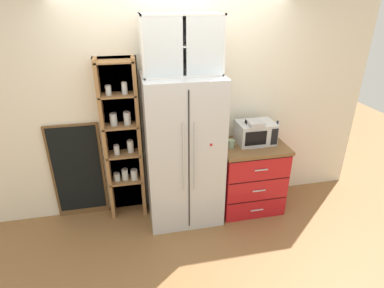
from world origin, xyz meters
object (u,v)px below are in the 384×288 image
object	(u,v)px
microwave	(255,133)
mug_sage	(231,144)
bottle_clear	(251,132)
coffee_maker	(253,132)
chalkboard_menu	(78,171)
refrigerator	(183,152)
mug_cream	(251,140)
bottle_cobalt	(276,132)

from	to	relation	value
microwave	mug_sage	world-z (taller)	microwave
mug_sage	bottle_clear	distance (m)	0.31
microwave	coffee_maker	distance (m)	0.07
mug_sage	bottle_clear	bearing A→B (deg)	21.30
coffee_maker	chalkboard_menu	size ratio (longest dim) A/B	0.26
bottle_clear	refrigerator	bearing A→B (deg)	-173.12
microwave	chalkboard_menu	xyz separation A→B (m)	(-2.12, 0.23, -0.41)
mug_cream	bottle_cobalt	xyz separation A→B (m)	(0.32, 0.01, 0.07)
mug_cream	bottle_clear	size ratio (longest dim) A/B	0.41
microwave	mug_sage	distance (m)	0.34
refrigerator	microwave	xyz separation A→B (m)	(0.89, 0.06, 0.13)
coffee_maker	chalkboard_menu	bearing A→B (deg)	172.66
bottle_cobalt	mug_sage	bearing A→B (deg)	-172.00
microwave	bottle_cobalt	bearing A→B (deg)	2.78
mug_sage	bottle_cobalt	world-z (taller)	bottle_cobalt
refrigerator	mug_sage	xyz separation A→B (m)	(0.57, -0.01, 0.05)
mug_sage	bottle_cobalt	size ratio (longest dim) A/B	0.47
refrigerator	mug_cream	bearing A→B (deg)	4.38
microwave	mug_sage	size ratio (longest dim) A/B	3.73
coffee_maker	bottle_clear	bearing A→B (deg)	90.00
mug_sage	coffee_maker	bearing A→B (deg)	6.05
refrigerator	bottle_cobalt	xyz separation A→B (m)	(1.17, 0.08, 0.11)
coffee_maker	mug_cream	bearing A→B (deg)	87.54
coffee_maker	bottle_cobalt	size ratio (longest dim) A/B	1.23
bottle_cobalt	coffee_maker	bearing A→B (deg)	-170.33
refrigerator	coffee_maker	size ratio (longest dim) A/B	5.69
refrigerator	bottle_cobalt	world-z (taller)	refrigerator
refrigerator	microwave	distance (m)	0.90
bottle_clear	bottle_cobalt	bearing A→B (deg)	-4.21
refrigerator	coffee_maker	world-z (taller)	refrigerator
microwave	chalkboard_menu	size ratio (longest dim) A/B	0.37
bottle_cobalt	chalkboard_menu	bearing A→B (deg)	174.96
bottle_cobalt	microwave	bearing A→B (deg)	-177.22
mug_sage	mug_cream	world-z (taller)	mug_sage
refrigerator	chalkboard_menu	world-z (taller)	refrigerator
refrigerator	chalkboard_menu	bearing A→B (deg)	166.72
microwave	bottle_clear	xyz separation A→B (m)	(-0.05, 0.04, 0.00)
chalkboard_menu	mug_cream	bearing A→B (deg)	-6.18
mug_sage	chalkboard_menu	size ratio (longest dim) A/B	0.10
bottle_clear	mug_cream	bearing A→B (deg)	-87.17
mug_sage	chalkboard_menu	xyz separation A→B (m)	(-1.79, 0.30, -0.32)
refrigerator	bottle_clear	distance (m)	0.86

